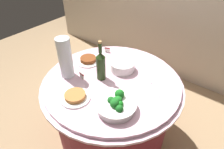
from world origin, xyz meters
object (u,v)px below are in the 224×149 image
(food_plate_peanuts, at_px, (75,96))
(broccoli_bowl, at_px, (116,105))
(food_plate_stir_fry, at_px, (88,60))
(wine_bottle, at_px, (101,65))
(plate_stack, at_px, (122,66))
(decorative_fruit_vase, at_px, (65,59))
(label_placard_front, at_px, (107,49))
(label_placard_mid, at_px, (82,75))
(serving_tongs, at_px, (154,89))

(food_plate_peanuts, bearing_deg, broccoli_bowl, 18.03)
(broccoli_bowl, distance_m, food_plate_stir_fry, 0.64)
(wine_bottle, bearing_deg, plate_stack, 70.97)
(wine_bottle, relative_size, decorative_fruit_vase, 0.99)
(wine_bottle, height_order, food_plate_peanuts, wine_bottle)
(plate_stack, bearing_deg, label_placard_front, 152.55)
(decorative_fruit_vase, distance_m, label_placard_front, 0.51)
(broccoli_bowl, bearing_deg, label_placard_mid, 167.05)
(plate_stack, xyz_separation_m, decorative_fruit_vase, (-0.31, -0.34, 0.12))
(broccoli_bowl, xyz_separation_m, food_plate_peanuts, (-0.30, -0.10, -0.03))
(food_plate_peanuts, height_order, label_placard_front, label_placard_front)
(serving_tongs, xyz_separation_m, label_placard_mid, (-0.53, -0.24, 0.03))
(wine_bottle, bearing_deg, broccoli_bowl, -33.44)
(serving_tongs, bearing_deg, label_placard_front, 161.34)
(food_plate_peanuts, xyz_separation_m, food_plate_stir_fry, (-0.26, 0.41, 0.00))
(plate_stack, relative_size, decorative_fruit_vase, 0.62)
(decorative_fruit_vase, height_order, food_plate_peanuts, decorative_fruit_vase)
(food_plate_peanuts, distance_m, food_plate_stir_fry, 0.48)
(food_plate_peanuts, bearing_deg, decorative_fruit_vase, 148.46)
(decorative_fruit_vase, bearing_deg, wine_bottle, 30.31)
(food_plate_peanuts, distance_m, label_placard_mid, 0.23)
(broccoli_bowl, height_order, plate_stack, broccoli_bowl)
(decorative_fruit_vase, relative_size, food_plate_stir_fry, 1.55)
(label_placard_front, bearing_deg, broccoli_bowl, -46.34)
(wine_bottle, height_order, serving_tongs, wine_bottle)
(decorative_fruit_vase, bearing_deg, label_placard_mid, 18.28)
(plate_stack, relative_size, wine_bottle, 0.62)
(label_placard_front, bearing_deg, plate_stack, -27.45)
(decorative_fruit_vase, distance_m, label_placard_mid, 0.18)
(label_placard_mid, bearing_deg, wine_bottle, 40.11)
(decorative_fruit_vase, xyz_separation_m, serving_tongs, (0.65, 0.28, -0.16))
(wine_bottle, distance_m, food_plate_peanuts, 0.32)
(serving_tongs, xyz_separation_m, label_placard_front, (-0.63, 0.21, 0.03))
(plate_stack, relative_size, food_plate_stir_fry, 0.95)
(plate_stack, distance_m, wine_bottle, 0.23)
(food_plate_stir_fry, bearing_deg, serving_tongs, 2.38)
(wine_bottle, distance_m, serving_tongs, 0.45)
(food_plate_stir_fry, height_order, label_placard_front, label_placard_front)
(food_plate_stir_fry, bearing_deg, broccoli_bowl, -29.21)
(plate_stack, bearing_deg, wine_bottle, -109.03)
(plate_stack, relative_size, label_placard_front, 3.82)
(plate_stack, height_order, wine_bottle, wine_bottle)
(plate_stack, bearing_deg, decorative_fruit_vase, -132.45)
(food_plate_peanuts, xyz_separation_m, label_placard_mid, (-0.13, 0.19, 0.01))
(decorative_fruit_vase, bearing_deg, plate_stack, 47.55)
(decorative_fruit_vase, xyz_separation_m, label_placard_front, (0.02, 0.49, -0.13))
(broccoli_bowl, distance_m, label_placard_mid, 0.43)
(label_placard_front, bearing_deg, decorative_fruit_vase, -92.41)
(decorative_fruit_vase, distance_m, food_plate_peanuts, 0.33)
(wine_bottle, xyz_separation_m, food_plate_stir_fry, (-0.25, 0.11, -0.11))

